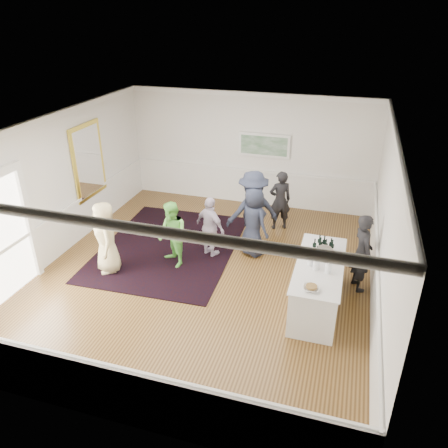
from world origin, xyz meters
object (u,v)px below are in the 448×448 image
(guest_navy, at_px, (253,221))
(ice_bucket, at_px, (324,254))
(guest_green, at_px, (172,235))
(bartender, at_px, (362,253))
(guest_lilac, at_px, (210,227))
(guest_tan, at_px, (106,238))
(nut_bowl, at_px, (311,288))
(guest_dark_b, at_px, (280,200))
(serving_table, at_px, (318,284))
(guest_dark_a, at_px, (253,211))

(guest_navy, xyz_separation_m, ice_bucket, (1.69, -1.39, 0.21))
(guest_green, xyz_separation_m, guest_navy, (1.58, 1.00, 0.08))
(bartender, distance_m, guest_lilac, 3.34)
(guest_tan, height_order, guest_green, guest_tan)
(nut_bowl, bearing_deg, guest_navy, 122.92)
(guest_dark_b, bearing_deg, guest_tan, 17.58)
(guest_dark_b, bearing_deg, serving_table, 86.61)
(guest_green, distance_m, guest_dark_b, 3.13)
(nut_bowl, bearing_deg, guest_green, 155.46)
(guest_dark_b, bearing_deg, bartender, 106.54)
(guest_green, relative_size, guest_navy, 0.90)
(guest_navy, bearing_deg, guest_lilac, 58.29)
(serving_table, distance_m, nut_bowl, 1.01)
(guest_tan, bearing_deg, ice_bucket, 54.68)
(bartender, xyz_separation_m, ice_bucket, (-0.71, -0.66, 0.22))
(guest_green, xyz_separation_m, nut_bowl, (3.16, -1.44, 0.22))
(bartender, xyz_separation_m, guest_navy, (-2.40, 0.73, 0.01))
(guest_green, distance_m, nut_bowl, 3.49)
(nut_bowl, bearing_deg, serving_table, 86.09)
(serving_table, bearing_deg, guest_lilac, 154.57)
(guest_tan, bearing_deg, guest_lilac, 85.09)
(ice_bucket, bearing_deg, serving_table, -104.28)
(guest_green, bearing_deg, guest_navy, 73.65)
(serving_table, height_order, nut_bowl, nut_bowl)
(serving_table, height_order, guest_green, guest_green)
(guest_lilac, distance_m, ice_bucket, 2.83)
(guest_tan, relative_size, guest_dark_a, 0.84)
(serving_table, xyz_separation_m, bartender, (0.76, 0.84, 0.36))
(guest_green, bearing_deg, serving_table, 31.19)
(guest_lilac, xyz_separation_m, guest_dark_a, (0.83, 0.64, 0.24))
(guest_dark_a, bearing_deg, nut_bowl, 89.76)
(bartender, xyz_separation_m, nut_bowl, (-0.82, -1.72, 0.14))
(guest_tan, bearing_deg, serving_table, 52.38)
(serving_table, height_order, guest_lilac, guest_lilac)
(guest_tan, xyz_separation_m, guest_navy, (2.84, 1.62, 0.03))
(guest_green, bearing_deg, nut_bowl, 16.67)
(serving_table, xyz_separation_m, guest_dark_a, (-1.73, 1.85, 0.50))
(guest_dark_b, distance_m, guest_navy, 1.51)
(guest_dark_a, relative_size, guest_navy, 1.16)
(guest_dark_a, relative_size, ice_bucket, 7.42)
(guest_lilac, distance_m, guest_dark_a, 1.07)
(serving_table, relative_size, guest_navy, 1.38)
(guest_tan, distance_m, guest_lilac, 2.31)
(bartender, distance_m, nut_bowl, 1.91)
(guest_navy, bearing_deg, guest_dark_b, -66.26)
(guest_tan, bearing_deg, guest_dark_b, 95.81)
(guest_green, relative_size, ice_bucket, 5.77)
(guest_tan, distance_m, guest_dark_b, 4.44)
(bartender, xyz_separation_m, guest_dark_a, (-2.49, 1.01, 0.14))
(bartender, distance_m, guest_navy, 2.51)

